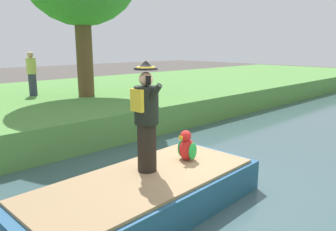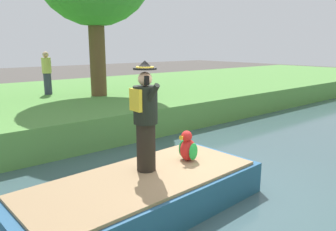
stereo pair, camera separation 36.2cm
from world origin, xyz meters
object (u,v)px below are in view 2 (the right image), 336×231
(boat, at_px, (143,194))
(person_bystander, at_px, (47,73))
(person_pirate, at_px, (145,117))
(parrot_plush, at_px, (188,148))

(boat, xyz_separation_m, person_bystander, (-8.31, 1.49, 1.37))
(person_pirate, bearing_deg, parrot_plush, 82.85)
(parrot_plush, bearing_deg, person_pirate, -96.31)
(person_bystander, bearing_deg, parrot_plush, -2.76)
(person_pirate, bearing_deg, person_bystander, 170.27)
(person_pirate, bearing_deg, boat, -49.46)
(person_pirate, xyz_separation_m, person_bystander, (-8.11, 1.27, 0.14))
(parrot_plush, relative_size, person_bystander, 0.36)
(boat, bearing_deg, parrot_plush, 94.96)
(person_bystander, bearing_deg, person_pirate, -8.90)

